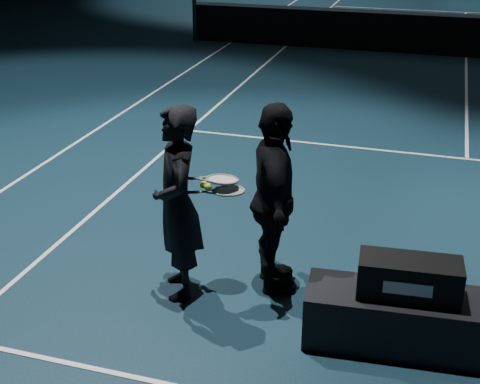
# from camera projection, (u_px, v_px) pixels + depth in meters

# --- Properties ---
(floor) EXTENTS (36.00, 36.00, 0.00)m
(floor) POSITION_uv_depth(u_px,v_px,m) (466.00, 58.00, 14.78)
(floor) COLOR #0D2130
(floor) RESTS_ON ground
(court_lines) EXTENTS (10.98, 23.78, 0.01)m
(court_lines) POSITION_uv_depth(u_px,v_px,m) (466.00, 58.00, 14.78)
(court_lines) COLOR white
(court_lines) RESTS_ON floor
(net_post_left) EXTENTS (0.10, 0.10, 1.10)m
(net_post_left) POSITION_uv_depth(u_px,v_px,m) (195.00, 18.00, 16.27)
(net_post_left) COLOR black
(net_post_left) RESTS_ON floor
(net_mesh) EXTENTS (12.80, 0.02, 0.86)m
(net_mesh) POSITION_uv_depth(u_px,v_px,m) (469.00, 38.00, 14.59)
(net_mesh) COLOR black
(net_mesh) RESTS_ON floor
(net_tape) EXTENTS (12.80, 0.03, 0.07)m
(net_tape) POSITION_uv_depth(u_px,v_px,m) (472.00, 16.00, 14.40)
(net_tape) COLOR white
(net_tape) RESTS_ON net_mesh
(player_bench) EXTENTS (1.61, 0.65, 0.47)m
(player_bench) POSITION_uv_depth(u_px,v_px,m) (404.00, 320.00, 5.35)
(player_bench) COLOR black
(player_bench) RESTS_ON floor
(racket_bag) EXTENTS (0.81, 0.40, 0.32)m
(racket_bag) POSITION_uv_depth(u_px,v_px,m) (409.00, 278.00, 5.18)
(racket_bag) COLOR black
(racket_bag) RESTS_ON player_bench
(bag_signature) EXTENTS (0.37, 0.03, 0.11)m
(bag_signature) POSITION_uv_depth(u_px,v_px,m) (408.00, 289.00, 5.03)
(bag_signature) COLOR white
(bag_signature) RESTS_ON racket_bag
(player_a) EXTENTS (0.68, 0.77, 1.77)m
(player_a) POSITION_uv_depth(u_px,v_px,m) (177.00, 204.00, 5.82)
(player_a) COLOR black
(player_a) RESTS_ON floor
(player_b) EXTENTS (0.77, 1.12, 1.77)m
(player_b) POSITION_uv_depth(u_px,v_px,m) (274.00, 200.00, 5.89)
(player_b) COLOR black
(player_b) RESTS_ON floor
(racket_lower) EXTENTS (0.71, 0.46, 0.03)m
(racket_lower) POSITION_uv_depth(u_px,v_px,m) (229.00, 191.00, 5.81)
(racket_lower) COLOR black
(racket_lower) RESTS_ON player_a
(racket_upper) EXTENTS (0.71, 0.50, 0.10)m
(racket_upper) POSITION_uv_depth(u_px,v_px,m) (223.00, 179.00, 5.81)
(racket_upper) COLOR black
(racket_upper) RESTS_ON player_b
(tennis_balls) EXTENTS (0.12, 0.10, 0.12)m
(tennis_balls) POSITION_uv_depth(u_px,v_px,m) (206.00, 184.00, 5.77)
(tennis_balls) COLOR #AEC629
(tennis_balls) RESTS_ON racket_upper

